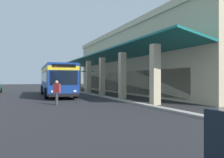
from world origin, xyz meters
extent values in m
plane|color=#262628|center=(0.00, 8.00, 0.00)|extent=(120.00, 120.00, 0.00)
cube|color=#9E998E|center=(-0.66, 3.45, 0.06)|extent=(37.95, 0.50, 0.12)
cube|color=#C6B793|center=(-0.66, 13.15, 3.73)|extent=(31.62, 11.69, 7.46)
cube|color=beige|center=(-0.66, 13.15, 7.76)|extent=(31.92, 11.99, 0.60)
cube|color=#C6B793|center=(-13.84, 4.38, 2.05)|extent=(0.55, 0.55, 4.11)
cube|color=#C6B793|center=(-8.57, 4.38, 2.05)|extent=(0.55, 0.55, 4.11)
cube|color=#C6B793|center=(-3.30, 4.38, 2.05)|extent=(0.55, 0.55, 4.11)
cube|color=#C6B793|center=(1.97, 4.38, 2.05)|extent=(0.55, 0.55, 4.11)
cube|color=#C6B793|center=(7.24, 4.38, 2.05)|extent=(0.55, 0.55, 4.11)
cube|color=#C6B793|center=(12.51, 4.38, 2.05)|extent=(0.55, 0.55, 4.11)
cube|color=#146B66|center=(-0.66, 5.71, 4.46)|extent=(31.62, 3.16, 0.82)
cube|color=#19232D|center=(-0.66, 7.35, 1.40)|extent=(26.56, 0.08, 2.40)
cube|color=navy|center=(1.53, -0.47, 1.73)|extent=(11.11, 3.10, 2.75)
cube|color=yellow|center=(1.53, -0.47, 2.65)|extent=(11.13, 3.12, 0.36)
cube|color=#19232D|center=(1.23, -0.46, 1.95)|extent=(9.36, 3.04, 0.90)
cube|color=#19232D|center=(6.99, -0.74, 1.85)|extent=(0.17, 2.24, 1.20)
cube|color=black|center=(7.00, -0.74, 2.82)|extent=(0.16, 1.94, 0.28)
cube|color=black|center=(7.12, -0.75, 0.45)|extent=(0.32, 2.45, 0.24)
cube|color=silver|center=(7.09, 0.15, 0.75)|extent=(0.07, 0.24, 0.16)
cube|color=silver|center=(7.00, -1.64, 0.75)|extent=(0.07, 0.24, 0.16)
cube|color=silver|center=(0.03, -0.40, 3.22)|extent=(2.49, 1.90, 0.24)
cylinder|color=black|center=(5.22, 0.62, 0.50)|extent=(1.00, 0.30, 1.00)
cylinder|color=black|center=(5.09, -1.93, 0.50)|extent=(1.00, 0.30, 1.00)
cylinder|color=black|center=(-1.48, 0.96, 0.50)|extent=(1.00, 0.30, 1.00)
cylinder|color=black|center=(-1.61, -1.59, 0.50)|extent=(1.00, 0.30, 1.00)
cylinder|color=black|center=(-7.44, -6.21, 0.32)|extent=(0.64, 0.22, 0.64)
cylinder|color=#38383D|center=(9.91, -1.76, 0.41)|extent=(0.16, 0.16, 0.82)
cylinder|color=#38383D|center=(10.17, -1.83, 0.41)|extent=(0.16, 0.16, 0.82)
cube|color=#B23333|center=(10.04, -1.79, 1.12)|extent=(0.51, 0.47, 0.61)
sphere|color=tan|center=(10.04, -1.79, 1.54)|extent=(0.22, 0.22, 0.22)
cylinder|color=#B23333|center=(9.78, -1.93, 1.15)|extent=(0.09, 0.09, 0.55)
cylinder|color=#B23333|center=(10.30, -1.65, 1.15)|extent=(0.09, 0.09, 0.55)
cube|color=gray|center=(-3.90, 4.49, 0.28)|extent=(0.76, 0.76, 0.55)
cylinder|color=#332319|center=(-3.90, 4.49, 0.56)|extent=(0.64, 0.64, 0.02)
cylinder|color=brown|center=(-3.90, 4.49, 1.56)|extent=(0.16, 0.16, 2.02)
ellipsoid|color=#1E6028|center=(-3.49, 4.45, 2.74)|extent=(0.85, 0.28, 0.19)
ellipsoid|color=#1E6028|center=(-3.92, 4.99, 2.81)|extent=(0.24, 0.99, 0.17)
ellipsoid|color=#1E6028|center=(-4.31, 4.53, 2.63)|extent=(0.83, 0.29, 0.14)
ellipsoid|color=#1E6028|center=(-3.91, 4.00, 2.75)|extent=(0.23, 0.99, 0.17)
camera|label=1|loc=(25.86, -4.26, 1.74)|focal=37.09mm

